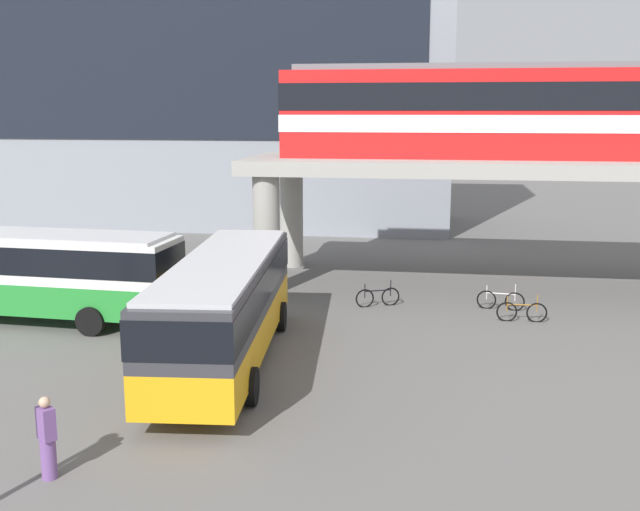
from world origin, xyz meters
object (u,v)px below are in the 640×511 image
object	(u,v)px
station_building	(222,61)
bicycle_brown	(522,312)
train	(593,110)
bus_secondary	(26,266)
pedestrian_at_kerb	(47,440)
bus_main	(225,299)
bicycle_silver	(501,300)
bicycle_black	(378,297)

from	to	relation	value
station_building	bicycle_brown	xyz separation A→B (m)	(17.15, -21.95, -10.25)
train	bus_secondary	bearing A→B (deg)	-158.45
station_building	bicycle_brown	bearing A→B (deg)	-52.00
pedestrian_at_kerb	bus_main	bearing A→B (deg)	77.17
bus_main	bus_secondary	world-z (taller)	same
bus_main	bus_secondary	bearing A→B (deg)	157.16
bicycle_silver	station_building	bearing A→B (deg)	129.06
train	pedestrian_at_kerb	xyz separation A→B (m)	(-14.00, -19.02, -6.60)
pedestrian_at_kerb	bus_secondary	bearing A→B (deg)	121.22
bicycle_brown	bicycle_black	xyz separation A→B (m)	(-5.27, 1.36, 0.00)
station_building	bicycle_silver	world-z (taller)	station_building
bus_secondary	bicycle_black	world-z (taller)	bus_secondary
bus_secondary	bicycle_silver	distance (m)	17.48
bus_main	pedestrian_at_kerb	xyz separation A→B (m)	(-1.68, -7.40, -1.15)
bus_secondary	pedestrian_at_kerb	world-z (taller)	bus_secondary
bicycle_brown	bicycle_silver	distance (m)	1.69
bus_secondary	bus_main	bearing A→B (deg)	-22.84
bus_main	bicycle_brown	bearing A→B (deg)	32.90
station_building	bicycle_silver	size ratio (longest dim) A/B	16.72
bus_secondary	bicycle_silver	world-z (taller)	bus_secondary
bus_main	bicycle_black	distance (m)	8.51
bus_secondary	bicycle_silver	xyz separation A→B (m)	(16.92, 4.07, -1.63)
train	bicycle_black	size ratio (longest dim) A/B	15.33
bus_secondary	bicycle_brown	world-z (taller)	bus_secondary
station_building	bus_secondary	bearing A→B (deg)	-90.89
bus_main	bicycle_black	xyz separation A→B (m)	(3.98, 7.34, -1.63)
station_building	train	distance (m)	26.17
bus_main	bus_secondary	distance (m)	8.99
station_building	bicycle_black	xyz separation A→B (m)	(11.88, -20.59, -10.25)
station_building	train	xyz separation A→B (m)	(20.22, -16.31, -3.16)
bicycle_brown	pedestrian_at_kerb	distance (m)	17.28
bicycle_black	bicycle_brown	bearing A→B (deg)	-14.48
train	bus_main	xyz separation A→B (m)	(-12.32, -11.62, -5.45)
station_building	bus_main	size ratio (longest dim) A/B	2.66
bus_secondary	bicycle_brown	bearing A→B (deg)	8.10
bicycle_silver	pedestrian_at_kerb	bearing A→B (deg)	-124.61
train	bus_secondary	xyz separation A→B (m)	(-20.60, -8.14, -5.45)
train	bicycle_black	xyz separation A→B (m)	(-8.34, -4.28, -7.08)
bus_main	bicycle_brown	world-z (taller)	bus_main
bicycle_black	pedestrian_at_kerb	bearing A→B (deg)	-111.02
train	bus_secondary	size ratio (longest dim) A/B	2.29
bus_secondary	bicycle_black	distance (m)	12.96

